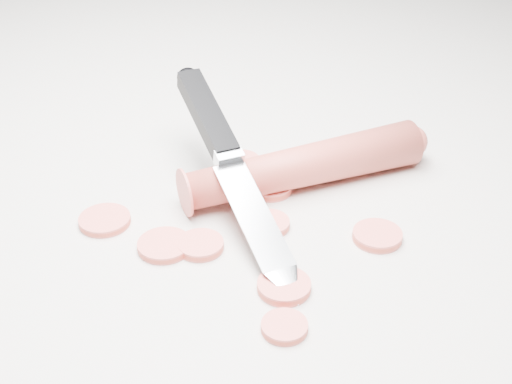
% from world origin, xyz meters
% --- Properties ---
extents(ground, '(2.40, 2.40, 0.00)m').
position_xyz_m(ground, '(0.00, 0.00, 0.00)').
color(ground, beige).
rests_on(ground, ground).
extents(carrot, '(0.16, 0.18, 0.03)m').
position_xyz_m(carrot, '(0.01, 0.04, 0.02)').
color(carrot, '#BB3D33').
rests_on(carrot, ground).
extents(carrot_slice_0, '(0.04, 0.04, 0.01)m').
position_xyz_m(carrot_slice_0, '(-0.10, -0.08, 0.00)').
color(carrot_slice_0, '#E4584F').
rests_on(carrot_slice_0, ground).
extents(carrot_slice_1, '(0.04, 0.04, 0.01)m').
position_xyz_m(carrot_slice_1, '(-0.05, -0.08, 0.00)').
color(carrot_slice_1, '#E4584F').
rests_on(carrot_slice_1, ground).
extents(carrot_slice_2, '(0.03, 0.03, 0.01)m').
position_xyz_m(carrot_slice_2, '(0.01, -0.03, 0.00)').
color(carrot_slice_2, '#E4584F').
rests_on(carrot_slice_2, ground).
extents(carrot_slice_3, '(0.03, 0.03, 0.01)m').
position_xyz_m(carrot_slice_3, '(0.07, -0.12, 0.00)').
color(carrot_slice_3, '#E4584F').
rests_on(carrot_slice_3, ground).
extents(carrot_slice_4, '(0.04, 0.04, 0.01)m').
position_xyz_m(carrot_slice_4, '(0.09, -0.01, 0.00)').
color(carrot_slice_4, '#E4584F').
rests_on(carrot_slice_4, ground).
extents(carrot_slice_5, '(0.03, 0.03, 0.01)m').
position_xyz_m(carrot_slice_5, '(-0.01, 0.02, 0.00)').
color(carrot_slice_5, '#E4584F').
rests_on(carrot_slice_5, ground).
extents(carrot_slice_6, '(0.04, 0.04, 0.01)m').
position_xyz_m(carrot_slice_6, '(0.05, -0.09, 0.00)').
color(carrot_slice_6, '#E4584F').
rests_on(carrot_slice_6, ground).
extents(carrot_slice_7, '(0.03, 0.03, 0.01)m').
position_xyz_m(carrot_slice_7, '(-0.02, -0.07, 0.00)').
color(carrot_slice_7, '#E4584F').
rests_on(carrot_slice_7, ground).
extents(carrot_slice_8, '(0.03, 0.03, 0.01)m').
position_xyz_m(carrot_slice_8, '(-0.05, 0.05, 0.00)').
color(carrot_slice_8, '#E4584F').
rests_on(carrot_slice_8, ground).
extents(kitchen_knife, '(0.20, 0.18, 0.08)m').
position_xyz_m(kitchen_knife, '(-0.02, -0.02, 0.04)').
color(kitchen_knife, silver).
rests_on(kitchen_knife, ground).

